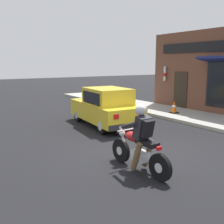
% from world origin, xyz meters
% --- Properties ---
extents(ground_plane, '(80.00, 80.00, 0.00)m').
position_xyz_m(ground_plane, '(0.00, 0.00, 0.00)').
color(ground_plane, black).
extents(sidewalk_curb, '(2.60, 22.00, 0.14)m').
position_xyz_m(sidewalk_curb, '(5.33, 3.00, 0.07)').
color(sidewalk_curb, '#9E9B93').
rests_on(sidewalk_curb, ground).
extents(motorcycle_with_rider, '(0.56, 2.02, 1.62)m').
position_xyz_m(motorcycle_with_rider, '(-0.75, -0.99, 0.68)').
color(motorcycle_with_rider, black).
rests_on(motorcycle_with_rider, ground).
extents(car_hatchback, '(2.01, 3.92, 1.57)m').
position_xyz_m(car_hatchback, '(1.14, 3.39, 0.77)').
color(car_hatchback, black).
rests_on(car_hatchback, ground).
extents(traffic_cone, '(0.36, 0.36, 0.60)m').
position_xyz_m(traffic_cone, '(5.05, 3.22, 0.43)').
color(traffic_cone, black).
rests_on(traffic_cone, sidewalk_curb).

